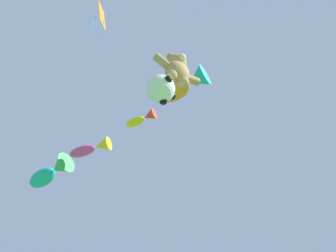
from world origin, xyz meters
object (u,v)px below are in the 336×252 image
Objects in this scene: soccer_ball_kite at (161,89)px; fish_kite_teal at (51,172)px; diamond_kite at (101,17)px; fish_kite_magenta at (92,148)px; fish_kite_tangerine at (186,85)px; fish_kite_goldfin at (142,119)px; teddy_bear_kite at (177,70)px.

fish_kite_teal is at bearing 97.01° from soccer_ball_kite.
diamond_kite is (-1.44, -6.88, 2.58)m from fish_kite_teal.
fish_kite_teal reaches higher than fish_kite_magenta.
fish_kite_tangerine is at bearing -68.87° from fish_kite_magenta.
diamond_kite is at bearing -101.85° from fish_kite_teal.
fish_kite_goldfin is 0.76× the size of fish_kite_magenta.
fish_kite_tangerine reaches higher than fish_kite_teal.
fish_kite_tangerine reaches higher than fish_kite_goldfin.
soccer_ball_kite is 8.96m from fish_kite_teal.
teddy_bear_kite is at bearing -100.54° from fish_kite_goldfin.
diamond_kite reaches higher than fish_kite_teal.
soccer_ball_kite is 0.50× the size of fish_kite_magenta.
fish_kite_magenta is at bearing 111.13° from fish_kite_tangerine.
diamond_kite reaches higher than fish_kite_goldfin.
fish_kite_tangerine is at bearing -73.86° from fish_kite_goldfin.
fish_kite_teal is at bearing 78.15° from diamond_kite.
soccer_ball_kite is at bearing -26.16° from diamond_kite.
fish_kite_magenta is (-1.87, 4.84, -0.33)m from fish_kite_tangerine.
fish_kite_goldfin is (0.68, 3.67, 2.51)m from teddy_bear_kite.
soccer_ball_kite is (-0.50, 0.19, -1.69)m from teddy_bear_kite.
fish_kite_magenta is 0.59× the size of diamond_kite.
fish_kite_magenta is (-0.49, 6.10, 2.20)m from teddy_bear_kite.
fish_kite_goldfin is 0.45× the size of diamond_kite.
teddy_bear_kite is 3.15m from fish_kite_tangerine.
diamond_kite is at bearing -147.77° from fish_kite_goldfin.
diamond_kite reaches higher than soccer_ball_kite.
fish_kite_goldfin is at bearing -64.23° from fish_kite_magenta.
fish_kite_magenta is 5.83m from diamond_kite.
fish_kite_teal is at bearing 115.30° from fish_kite_goldfin.
teddy_bear_kite is at bearing -20.80° from soccer_ball_kite.
fish_kite_tangerine is 1.21× the size of fish_kite_magenta.
fish_kite_goldfin is 0.59× the size of fish_kite_teal.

